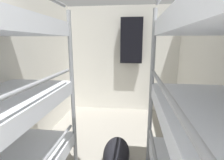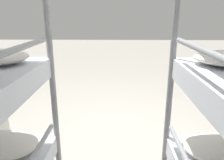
% 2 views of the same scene
% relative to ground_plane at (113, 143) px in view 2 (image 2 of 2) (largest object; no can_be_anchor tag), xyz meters
% --- Properties ---
extents(ground_plane, '(20.00, 20.00, 0.00)m').
position_rel_ground_plane_xyz_m(ground_plane, '(0.00, 0.00, 0.00)').
color(ground_plane, gray).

